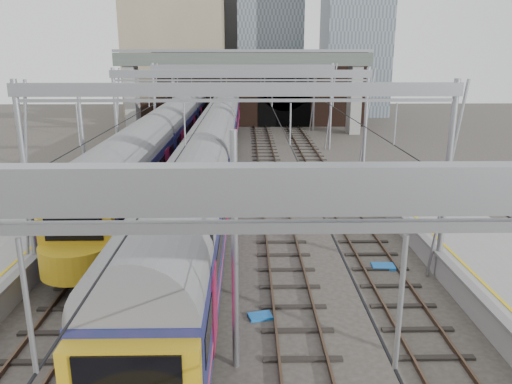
{
  "coord_description": "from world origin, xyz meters",
  "views": [
    {
      "loc": [
        0.35,
        -10.83,
        8.93
      ],
      "look_at": [
        0.78,
        12.44,
        2.4
      ],
      "focal_mm": 35.0,
      "sensor_mm": 36.0,
      "label": 1
    }
  ],
  "objects_px": {
    "signal_near_left": "(168,240)",
    "signal_near_centre": "(208,272)",
    "train_main": "(219,131)",
    "train_second": "(184,118)"
  },
  "relations": [
    {
      "from": "train_main",
      "to": "signal_near_left",
      "type": "height_order",
      "value": "train_main"
    },
    {
      "from": "train_main",
      "to": "signal_near_centre",
      "type": "bearing_deg",
      "value": -87.57
    },
    {
      "from": "train_second",
      "to": "signal_near_left",
      "type": "distance_m",
      "value": 35.55
    },
    {
      "from": "train_main",
      "to": "signal_near_centre",
      "type": "height_order",
      "value": "train_main"
    },
    {
      "from": "train_second",
      "to": "signal_near_centre",
      "type": "xyz_separation_m",
      "value": [
        5.22,
        -37.26,
        0.29
      ]
    },
    {
      "from": "signal_near_left",
      "to": "signal_near_centre",
      "type": "bearing_deg",
      "value": -28.87
    },
    {
      "from": "train_main",
      "to": "train_second",
      "type": "bearing_deg",
      "value": 115.03
    },
    {
      "from": "train_second",
      "to": "signal_near_left",
      "type": "relative_size",
      "value": 13.6
    },
    {
      "from": "train_main",
      "to": "signal_near_centre",
      "type": "relative_size",
      "value": 15.17
    },
    {
      "from": "train_main",
      "to": "signal_near_centre",
      "type": "xyz_separation_m",
      "value": [
        1.22,
        -28.69,
        0.28
      ]
    }
  ]
}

